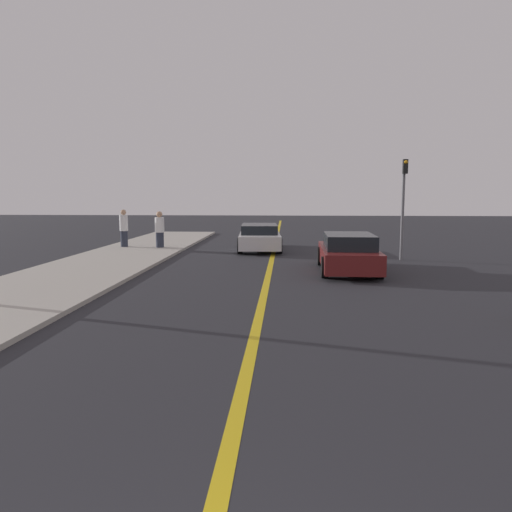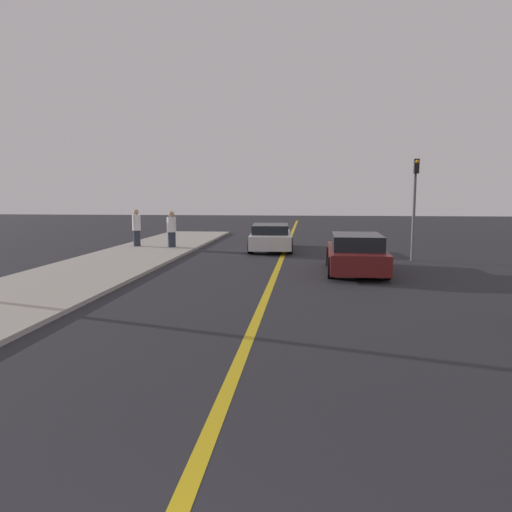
{
  "view_description": "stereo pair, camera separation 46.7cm",
  "coord_description": "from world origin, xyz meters",
  "px_view_note": "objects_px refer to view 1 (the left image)",
  "views": [
    {
      "loc": [
        0.57,
        -1.57,
        2.6
      ],
      "look_at": [
        -0.1,
        9.43,
        1.23
      ],
      "focal_mm": 35.0,
      "sensor_mm": 36.0,
      "label": 1
    },
    {
      "loc": [
        1.03,
        -1.53,
        2.6
      ],
      "look_at": [
        -0.1,
        9.43,
        1.23
      ],
      "focal_mm": 35.0,
      "sensor_mm": 36.0,
      "label": 2
    }
  ],
  "objects_px": {
    "pedestrian_near_curb": "(160,230)",
    "traffic_light": "(403,199)",
    "car_near_right_lane": "(348,253)",
    "car_ahead_center": "(260,237)",
    "pedestrian_mid_group": "(124,228)"
  },
  "relations": [
    {
      "from": "pedestrian_mid_group",
      "to": "traffic_light",
      "type": "bearing_deg",
      "value": -15.2
    },
    {
      "from": "car_ahead_center",
      "to": "pedestrian_mid_group",
      "type": "distance_m",
      "value": 6.49
    },
    {
      "from": "pedestrian_mid_group",
      "to": "traffic_light",
      "type": "height_order",
      "value": "traffic_light"
    },
    {
      "from": "car_ahead_center",
      "to": "traffic_light",
      "type": "relative_size",
      "value": 1.24
    },
    {
      "from": "pedestrian_near_curb",
      "to": "traffic_light",
      "type": "relative_size",
      "value": 0.43
    },
    {
      "from": "pedestrian_near_curb",
      "to": "traffic_light",
      "type": "distance_m",
      "value": 11.08
    },
    {
      "from": "pedestrian_near_curb",
      "to": "car_near_right_lane",
      "type": "bearing_deg",
      "value": -37.93
    },
    {
      "from": "car_near_right_lane",
      "to": "traffic_light",
      "type": "relative_size",
      "value": 1.17
    },
    {
      "from": "car_near_right_lane",
      "to": "traffic_light",
      "type": "distance_m",
      "value": 4.35
    },
    {
      "from": "car_near_right_lane",
      "to": "traffic_light",
      "type": "xyz_separation_m",
      "value": [
        2.48,
        3.1,
        1.79
      ]
    },
    {
      "from": "car_ahead_center",
      "to": "pedestrian_mid_group",
      "type": "bearing_deg",
      "value": 176.28
    },
    {
      "from": "car_near_right_lane",
      "to": "car_ahead_center",
      "type": "height_order",
      "value": "car_near_right_lane"
    },
    {
      "from": "car_near_right_lane",
      "to": "pedestrian_near_curb",
      "type": "xyz_separation_m",
      "value": [
        -8.04,
        6.27,
        0.32
      ]
    },
    {
      "from": "car_near_right_lane",
      "to": "car_ahead_center",
      "type": "relative_size",
      "value": 0.94
    },
    {
      "from": "car_ahead_center",
      "to": "pedestrian_near_curb",
      "type": "relative_size",
      "value": 2.89
    }
  ]
}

